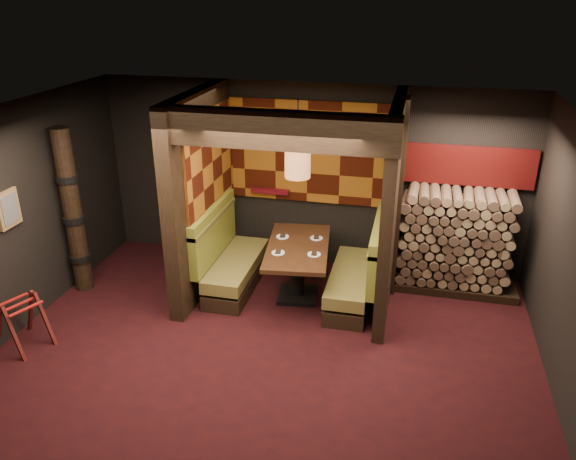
# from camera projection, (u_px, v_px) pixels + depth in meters

# --- Properties ---
(floor) EXTENTS (6.50, 5.50, 0.02)m
(floor) POSITION_uv_depth(u_px,v_px,m) (263.00, 361.00, 6.72)
(floor) COLOR black
(floor) RESTS_ON ground
(ceiling) EXTENTS (6.50, 5.50, 0.02)m
(ceiling) POSITION_uv_depth(u_px,v_px,m) (258.00, 124.00, 5.56)
(ceiling) COLOR black
(ceiling) RESTS_ON ground
(wall_back) EXTENTS (6.50, 0.02, 2.85)m
(wall_back) POSITION_uv_depth(u_px,v_px,m) (310.00, 176.00, 8.60)
(wall_back) COLOR black
(wall_back) RESTS_ON ground
(wall_front) EXTENTS (6.50, 0.02, 2.85)m
(wall_front) POSITION_uv_depth(u_px,v_px,m) (147.00, 433.00, 3.68)
(wall_front) COLOR black
(wall_front) RESTS_ON ground
(wall_left) EXTENTS (0.02, 5.50, 2.85)m
(wall_left) POSITION_uv_depth(u_px,v_px,m) (3.00, 227.00, 6.82)
(wall_left) COLOR black
(wall_left) RESTS_ON ground
(partition_left) EXTENTS (0.20, 2.20, 2.85)m
(partition_left) POSITION_uv_depth(u_px,v_px,m) (200.00, 194.00, 7.89)
(partition_left) COLOR black
(partition_left) RESTS_ON floor
(partition_right) EXTENTS (0.15, 2.10, 2.85)m
(partition_right) POSITION_uv_depth(u_px,v_px,m) (391.00, 208.00, 7.39)
(partition_right) COLOR black
(partition_right) RESTS_ON floor
(header_beam) EXTENTS (2.85, 0.18, 0.44)m
(header_beam) POSITION_uv_depth(u_px,v_px,m) (274.00, 130.00, 6.29)
(header_beam) COLOR black
(header_beam) RESTS_ON partition_left
(tapa_back_panel) EXTENTS (2.40, 0.06, 1.55)m
(tapa_back_panel) POSITION_uv_depth(u_px,v_px,m) (308.00, 152.00, 8.40)
(tapa_back_panel) COLOR #925415
(tapa_back_panel) RESTS_ON wall_back
(tapa_side_panel) EXTENTS (0.04, 1.85, 1.45)m
(tapa_side_panel) POSITION_uv_depth(u_px,v_px,m) (211.00, 162.00, 7.85)
(tapa_side_panel) COLOR #925415
(tapa_side_panel) RESTS_ON partition_left
(lacquer_shelf) EXTENTS (0.60, 0.12, 0.07)m
(lacquer_shelf) POSITION_uv_depth(u_px,v_px,m) (270.00, 191.00, 8.73)
(lacquer_shelf) COLOR #580B16
(lacquer_shelf) RESTS_ON wall_back
(booth_bench_left) EXTENTS (0.68, 1.60, 1.14)m
(booth_bench_left) POSITION_uv_depth(u_px,v_px,m) (230.00, 261.00, 8.23)
(booth_bench_left) COLOR black
(booth_bench_left) RESTS_ON floor
(booth_bench_right) EXTENTS (0.68, 1.60, 1.14)m
(booth_bench_right) POSITION_uv_depth(u_px,v_px,m) (359.00, 275.00, 7.83)
(booth_bench_right) COLOR black
(booth_bench_right) RESTS_ON floor
(dining_table) EXTENTS (1.02, 1.63, 0.81)m
(dining_table) POSITION_uv_depth(u_px,v_px,m) (298.00, 261.00, 7.85)
(dining_table) COLOR black
(dining_table) RESTS_ON floor
(place_settings) EXTENTS (0.73, 0.76, 0.03)m
(place_settings) POSITION_uv_depth(u_px,v_px,m) (298.00, 245.00, 7.75)
(place_settings) COLOR white
(place_settings) RESTS_ON dining_table
(pendant_lamp) EXTENTS (0.33, 0.33, 1.03)m
(pendant_lamp) POSITION_uv_depth(u_px,v_px,m) (298.00, 160.00, 7.21)
(pendant_lamp) COLOR #AE6C3E
(pendant_lamp) RESTS_ON ceiling
(framed_picture) EXTENTS (0.05, 0.36, 0.46)m
(framed_picture) POSITION_uv_depth(u_px,v_px,m) (9.00, 209.00, 6.82)
(framed_picture) COLOR olive
(framed_picture) RESTS_ON wall_left
(luggage_rack) EXTENTS (0.77, 0.67, 0.70)m
(luggage_rack) POSITION_uv_depth(u_px,v_px,m) (22.00, 320.00, 6.88)
(luggage_rack) COLOR #481210
(luggage_rack) RESTS_ON floor
(totem_column) EXTENTS (0.31, 0.31, 2.40)m
(totem_column) POSITION_uv_depth(u_px,v_px,m) (73.00, 213.00, 7.86)
(totem_column) COLOR black
(totem_column) RESTS_ON floor
(firewood_stack) EXTENTS (1.73, 0.70, 1.50)m
(firewood_stack) POSITION_uv_depth(u_px,v_px,m) (460.00, 242.00, 8.03)
(firewood_stack) COLOR black
(firewood_stack) RESTS_ON floor
(mosaic_header) EXTENTS (1.83, 0.10, 0.56)m
(mosaic_header) POSITION_uv_depth(u_px,v_px,m) (468.00, 166.00, 7.91)
(mosaic_header) COLOR maroon
(mosaic_header) RESTS_ON wall_back
(bay_front_post) EXTENTS (0.08, 0.08, 2.85)m
(bay_front_post) POSITION_uv_depth(u_px,v_px,m) (399.00, 202.00, 7.60)
(bay_front_post) COLOR black
(bay_front_post) RESTS_ON floor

